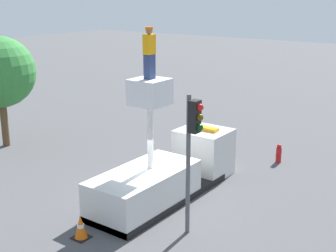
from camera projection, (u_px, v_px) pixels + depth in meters
The scene contains 6 objects.
ground_plane at pixel (160, 199), 17.64m from camera, with size 120.00×120.00×0.00m, color #4C4C4F.
bucket_truck at pixel (167, 173), 17.74m from camera, with size 7.14×2.13×4.66m.
worker at pixel (149, 53), 15.70m from camera, with size 0.40×0.26×1.75m.
traffic_light_pole at pixel (193, 138), 14.21m from camera, with size 0.34×0.57×4.57m.
fire_hydrant at pixel (279, 154), 21.31m from camera, with size 0.48×0.24×0.87m.
traffic_cone_rear at pixel (81, 227), 14.72m from camera, with size 0.52×0.52×0.78m.
Camera 1 is at (-12.95, -9.75, 7.50)m, focal length 50.00 mm.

